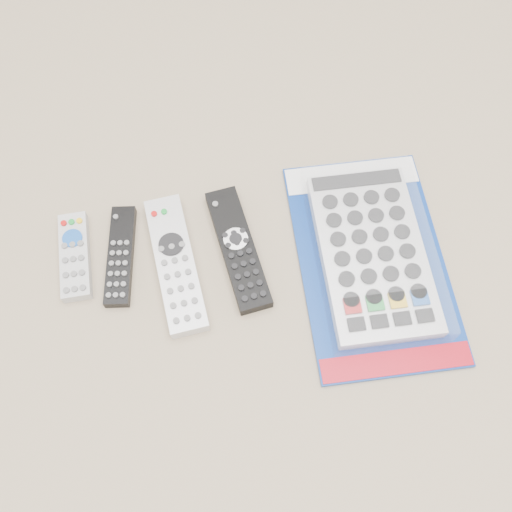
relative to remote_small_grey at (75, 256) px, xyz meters
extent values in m
plane|color=tan|center=(0.22, -0.02, -0.01)|extent=(5.00, 5.00, 0.00)
cube|color=#B1B1B3|center=(0.00, 0.00, 0.00)|extent=(0.04, 0.14, 0.02)
cylinder|color=#1851B4|center=(0.00, 0.03, 0.01)|extent=(0.03, 0.03, 0.00)
cube|color=black|center=(0.07, -0.01, 0.00)|extent=(0.06, 0.16, 0.02)
cube|color=silver|center=(0.14, -0.04, 0.00)|extent=(0.07, 0.22, 0.02)
cylinder|color=black|center=(0.14, -0.01, 0.01)|extent=(0.04, 0.04, 0.00)
cube|color=black|center=(0.24, -0.03, 0.00)|extent=(0.07, 0.20, 0.02)
cylinder|color=silver|center=(0.24, -0.02, 0.01)|extent=(0.04, 0.04, 0.00)
cube|color=navy|center=(0.43, -0.08, -0.01)|extent=(0.23, 0.36, 0.01)
cube|color=white|center=(0.43, 0.06, 0.00)|extent=(0.21, 0.06, 0.00)
cube|color=#AA0C1B|center=(0.42, -0.24, 0.00)|extent=(0.21, 0.05, 0.00)
cube|color=silver|center=(0.43, -0.08, 0.01)|extent=(0.16, 0.28, 0.02)
cube|color=white|center=(0.43, -0.08, 0.02)|extent=(0.18, 0.29, 0.04)
camera|label=1|loc=(0.19, -0.40, 0.75)|focal=40.00mm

